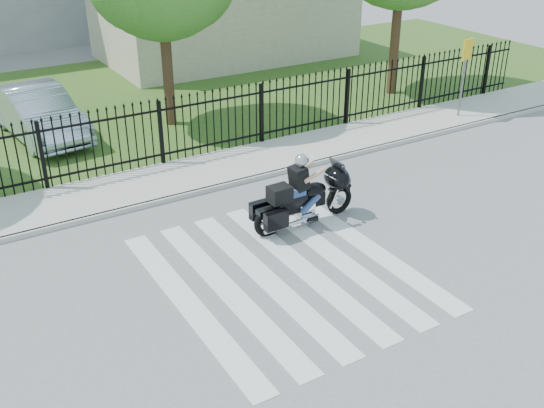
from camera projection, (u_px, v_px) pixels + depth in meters
ground at (284, 273)px, 12.23m from camera, size 120.00×120.00×0.00m
crosswalk at (284, 272)px, 12.23m from camera, size 5.00×5.50×0.01m
sidewalk at (179, 178)px, 16.03m from camera, size 40.00×2.00×0.12m
curb at (196, 193)px, 15.26m from camera, size 40.00×0.12×0.12m
grass_strip at (95, 106)px, 21.41m from camera, size 40.00×12.00×0.02m
iron_fence at (161, 134)px, 16.41m from camera, size 26.00×0.04×1.80m
building_low at (224, 14)px, 26.91m from camera, size 10.00×6.00×3.50m
motorcycle_rider at (302, 196)px, 13.66m from camera, size 2.58×0.80×1.70m
parked_car at (38, 113)px, 18.40m from camera, size 2.09×4.67×1.49m
traffic_sign at (466, 62)px, 19.38m from camera, size 0.52×0.17×2.41m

